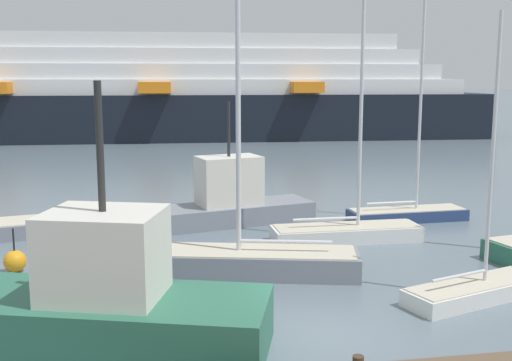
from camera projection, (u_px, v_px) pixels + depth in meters
ground_plane at (321, 336)px, 15.99m from camera, size 600.00×600.00×0.00m
sailboat_0 at (255, 257)px, 20.93m from camera, size 7.17×3.52×13.09m
sailboat_1 at (347, 229)px, 25.23m from camera, size 6.02×1.66×10.76m
sailboat_4 at (476, 287)px, 18.57m from camera, size 4.91×2.78×8.39m
sailboat_5 at (408, 211)px, 28.85m from camera, size 5.52×1.79×10.23m
fishing_boat_0 at (94, 303)px, 15.13m from camera, size 9.17×5.42×6.47m
fishing_boat_1 at (233, 199)px, 28.25m from camera, size 7.30×3.88×5.49m
channel_buoy_0 at (15, 261)px, 21.20m from camera, size 0.75×0.75×1.51m
cruise_ship at (84, 93)px, 66.23m from camera, size 86.75×17.07×15.26m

